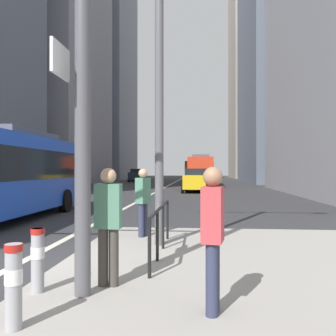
# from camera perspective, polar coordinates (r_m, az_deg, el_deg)

# --- Properties ---
(ground_plane) EXTENTS (160.00, 160.00, 0.00)m
(ground_plane) POSITION_cam_1_polar(r_m,az_deg,el_deg) (27.11, -2.65, -4.18)
(ground_plane) COLOR #303033
(median_island) EXTENTS (9.00, 10.00, 0.15)m
(median_island) POSITION_cam_1_polar(r_m,az_deg,el_deg) (6.37, 23.12, -16.77)
(median_island) COLOR gray
(median_island) RESTS_ON ground
(lane_centre_line) EXTENTS (0.20, 80.00, 0.01)m
(lane_centre_line) POSITION_cam_1_polar(r_m,az_deg,el_deg) (37.02, -0.59, -3.10)
(lane_centre_line) COLOR beige
(lane_centre_line) RESTS_ON ground
(office_tower_left_mid) EXTENTS (11.91, 18.98, 41.71)m
(office_tower_left_mid) POSITION_cam_1_polar(r_m,az_deg,el_deg) (53.80, -17.89, 20.47)
(office_tower_left_mid) COLOR gray
(office_tower_left_mid) RESTS_ON ground
(office_tower_left_far) EXTENTS (12.18, 17.81, 42.03)m
(office_tower_left_far) POSITION_cam_1_polar(r_m,az_deg,el_deg) (74.53, -10.77, 14.70)
(office_tower_left_far) COLOR slate
(office_tower_left_far) RESTS_ON ground
(office_tower_right_mid) EXTENTS (13.45, 21.63, 32.81)m
(office_tower_right_mid) POSITION_cam_1_polar(r_m,az_deg,el_deg) (58.24, 18.73, 14.26)
(office_tower_right_mid) COLOR slate
(office_tower_right_mid) RESTS_ON ground
(office_tower_right_far) EXTENTS (13.08, 18.32, 55.57)m
(office_tower_right_far) POSITION_cam_1_polar(r_m,az_deg,el_deg) (85.66, 14.44, 17.43)
(office_tower_right_far) COLOR gray
(office_tower_right_far) RESTS_ON ground
(city_bus_red_receding) EXTENTS (2.90, 11.03, 3.40)m
(city_bus_red_receding) POSITION_cam_1_polar(r_m,az_deg,el_deg) (40.54, 5.27, -0.26)
(city_bus_red_receding) COLOR red
(city_bus_red_receding) RESTS_ON ground
(city_bus_red_distant) EXTENTS (2.87, 10.57, 3.40)m
(city_bus_red_distant) POSITION_cam_1_polar(r_m,az_deg,el_deg) (59.42, 4.16, -0.23)
(city_bus_red_distant) COLOR red
(city_bus_red_distant) RESTS_ON ground
(car_oncoming_mid) EXTENTS (2.21, 4.40, 1.94)m
(car_oncoming_mid) POSITION_cam_1_polar(r_m,az_deg,el_deg) (60.68, -4.68, -1.03)
(car_oncoming_mid) COLOR black
(car_oncoming_mid) RESTS_ON ground
(car_receding_near) EXTENTS (2.08, 4.05, 1.94)m
(car_receding_near) POSITION_cam_1_polar(r_m,az_deg,el_deg) (31.26, 4.70, -1.83)
(car_receding_near) COLOR maroon
(car_receding_near) RESTS_ON ground
(car_receding_far) EXTENTS (2.06, 4.17, 1.94)m
(car_receding_far) POSITION_cam_1_polar(r_m,az_deg,el_deg) (29.89, 4.15, -1.91)
(car_receding_far) COLOR gold
(car_receding_far) RESTS_ON ground
(car_oncoming_far) EXTENTS (2.16, 4.08, 1.94)m
(car_oncoming_far) POSITION_cam_1_polar(r_m,az_deg,el_deg) (54.60, -4.91, -1.12)
(car_oncoming_far) COLOR #232838
(car_oncoming_far) RESTS_ON ground
(street_lamp_post) EXTENTS (5.50, 0.32, 8.00)m
(street_lamp_post) POSITION_cam_1_polar(r_m,az_deg,el_deg) (9.05, -1.38, 21.81)
(street_lamp_post) COLOR #56565B
(street_lamp_post) RESTS_ON median_island
(bollard_left) EXTENTS (0.20, 0.20, 0.93)m
(bollard_left) POSITION_cam_1_polar(r_m,az_deg,el_deg) (4.48, -22.99, -16.09)
(bollard_left) COLOR #99999E
(bollard_left) RESTS_ON median_island
(bollard_right) EXTENTS (0.20, 0.20, 0.90)m
(bollard_right) POSITION_cam_1_polar(r_m,az_deg,el_deg) (5.63, -19.70, -12.92)
(bollard_right) COLOR #99999E
(bollard_right) RESTS_ON median_island
(pedestrian_railing) EXTENTS (0.06, 3.30, 0.98)m
(pedestrian_railing) POSITION_cam_1_polar(r_m,az_deg,el_deg) (7.53, -1.19, -8.20)
(pedestrian_railing) COLOR black
(pedestrian_railing) RESTS_ON median_island
(pedestrian_waiting) EXTENTS (0.30, 0.41, 1.77)m
(pedestrian_waiting) POSITION_cam_1_polar(r_m,az_deg,el_deg) (4.50, 7.01, -9.82)
(pedestrian_waiting) COLOR #2D334C
(pedestrian_waiting) RESTS_ON median_island
(pedestrian_walking) EXTENTS (0.38, 0.25, 1.76)m
(pedestrian_walking) POSITION_cam_1_polar(r_m,az_deg,el_deg) (5.57, -9.31, -8.02)
(pedestrian_walking) COLOR #423D38
(pedestrian_walking) RESTS_ON median_island
(pedestrian_far) EXTENTS (0.38, 0.45, 1.76)m
(pedestrian_far) POSITION_cam_1_polar(r_m,az_deg,el_deg) (9.48, -3.93, -4.80)
(pedestrian_far) COLOR #2D334C
(pedestrian_far) RESTS_ON median_island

